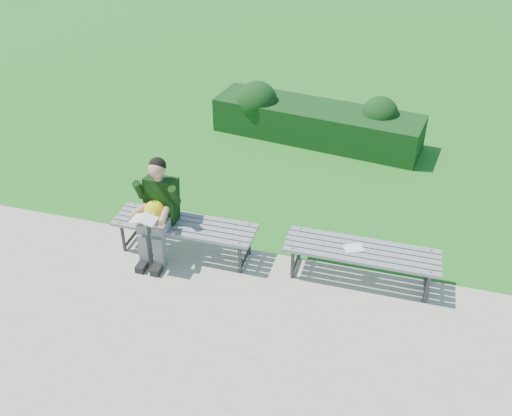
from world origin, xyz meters
name	(u,v)px	position (x,y,z in m)	size (l,w,h in m)	color
ground	(233,247)	(0.00, 0.00, 0.00)	(80.00, 80.00, 0.00)	#387D25
walkway	(182,344)	(0.00, -1.75, 0.01)	(30.00, 3.50, 0.02)	#A89E8D
hedge	(313,119)	(0.38, 3.39, 0.36)	(3.69, 1.40, 0.93)	#124118
bench_left	(185,227)	(-0.53, -0.28, 0.42)	(1.80, 0.50, 0.46)	gray
bench_right	(362,253)	(1.66, -0.20, 0.42)	(1.80, 0.50, 0.46)	gray
seated_boy	(157,208)	(-0.83, -0.38, 0.71)	(0.56, 0.76, 1.31)	slate
paper_sheet	(354,248)	(1.56, -0.20, 0.47)	(0.27, 0.24, 0.01)	white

